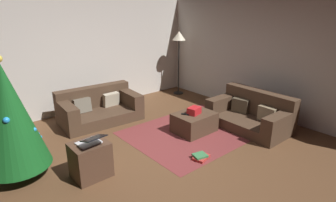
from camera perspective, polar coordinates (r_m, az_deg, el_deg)
name	(u,v)px	position (r m, az deg, el deg)	size (l,w,h in m)	color
ground_plane	(163,160)	(4.69, -0.96, -12.01)	(6.40, 6.40, 0.00)	brown
rear_partition	(76,56)	(6.84, -18.21, 8.69)	(6.40, 0.12, 2.60)	beige
corner_partition	(274,59)	(6.58, 20.80, 8.03)	(0.12, 6.40, 2.60)	beige
couch_left	(99,108)	(6.31, -13.99, -1.43)	(1.73, 1.06, 0.71)	#473323
couch_right	(252,114)	(6.04, 16.73, -2.58)	(0.95, 1.63, 0.74)	#473323
ottoman	(194,122)	(5.62, 5.38, -4.38)	(0.79, 0.60, 0.39)	#473323
gift_box	(194,111)	(5.49, 5.37, -1.99)	(0.25, 0.19, 0.14)	red
tv_remote	(185,114)	(5.46, 3.57, -2.71)	(0.05, 0.16, 0.02)	black
christmas_tree	(10,117)	(4.46, -29.60, -2.82)	(0.92, 0.92, 1.81)	brown
side_table	(90,160)	(4.33, -15.57, -11.50)	(0.52, 0.44, 0.54)	#4C3323
laptop	(91,141)	(4.13, -15.54, -7.89)	(0.35, 0.43, 0.18)	silver
book_stack	(201,157)	(4.75, 6.73, -11.26)	(0.32, 0.26, 0.08)	#B7332D
corner_lamp	(179,41)	(7.75, 2.25, 12.21)	(0.36, 0.36, 1.75)	black
area_rug	(194,131)	(5.70, 5.32, -6.15)	(2.60, 2.00, 0.01)	maroon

